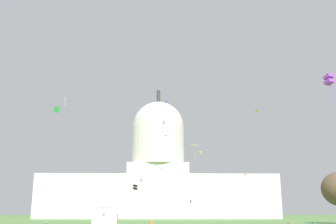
{
  "coord_description": "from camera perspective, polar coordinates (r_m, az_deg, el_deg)",
  "views": [
    {
      "loc": [
        -4.45,
        -27.11,
        3.14
      ],
      "look_at": [
        -1.68,
        76.87,
        29.53
      ],
      "focal_mm": 42.14,
      "sensor_mm": 36.0,
      "label": 1
    }
  ],
  "objects": [
    {
      "name": "capitol_building",
      "position": [
        189.8,
        -1.47,
        -9.24
      ],
      "size": [
        110.84,
        25.02,
        62.17
      ],
      "color": "beige",
      "rests_on": "ground_plane"
    },
    {
      "name": "event_tent",
      "position": [
        70.15,
        -9.03,
        -14.21
      ],
      "size": [
        4.69,
        7.2,
        5.9
      ],
      "rotation": [
        0.0,
        0.0,
        0.07
      ],
      "color": "white",
      "rests_on": "ground_plane"
    },
    {
      "name": "kite_black_low",
      "position": [
        104.77,
        -4.77,
        -10.79
      ],
      "size": [
        1.41,
        1.37,
        1.42
      ],
      "rotation": [
        0.0,
        0.0,
        5.2
      ],
      "color": "black"
    },
    {
      "name": "kite_green_mid",
      "position": [
        72.87,
        -15.84,
        0.35
      ],
      "size": [
        1.05,
        0.96,
        1.14
      ],
      "rotation": [
        0.0,
        0.0,
        3.19
      ],
      "color": "green"
    },
    {
      "name": "kite_blue_high",
      "position": [
        174.88,
        -0.22,
        1.55
      ],
      "size": [
        0.85,
        0.83,
        0.88
      ],
      "rotation": [
        0.0,
        0.0,
        1.8
      ],
      "color": "blue"
    },
    {
      "name": "kite_magenta_low",
      "position": [
        152.71,
        -3.92,
        -9.85
      ],
      "size": [
        0.52,
        0.4,
        1.38
      ],
      "rotation": [
        0.0,
        0.0,
        5.52
      ],
      "color": "#D1339E"
    },
    {
      "name": "kite_white_high",
      "position": [
        149.29,
        -14.61,
        1.77
      ],
      "size": [
        0.32,
        0.8,
        3.2
      ],
      "rotation": [
        0.0,
        0.0,
        3.94
      ],
      "color": "white"
    },
    {
      "name": "kite_gold_mid",
      "position": [
        160.56,
        4.72,
        -5.83
      ],
      "size": [
        1.07,
        1.07,
        0.89
      ],
      "rotation": [
        0.0,
        0.0,
        2.29
      ],
      "color": "gold"
    },
    {
      "name": "kite_yellow_mid",
      "position": [
        81.59,
        12.9,
        0.15
      ],
      "size": [
        1.22,
        0.97,
        0.3
      ],
      "rotation": [
        0.0,
        0.0,
        0.41
      ],
      "color": "yellow"
    },
    {
      "name": "kite_red_low",
      "position": [
        103.44,
        10.86,
        -9.17
      ],
      "size": [
        1.25,
        1.41,
        0.26
      ],
      "rotation": [
        0.0,
        0.0,
        4.14
      ],
      "color": "red"
    },
    {
      "name": "kite_cyan_low",
      "position": [
        156.85,
        -0.75,
        -9.64
      ],
      "size": [
        1.38,
        1.31,
        3.44
      ],
      "rotation": [
        0.0,
        0.0,
        0.69
      ],
      "color": "#33BCDB"
    },
    {
      "name": "kite_violet_mid",
      "position": [
        60.86,
        22.25,
        4.37
      ],
      "size": [
        1.41,
        1.46,
        3.73
      ],
      "rotation": [
        0.0,
        0.0,
        0.39
      ],
      "color": "purple"
    },
    {
      "name": "kite_turquoise_mid",
      "position": [
        167.41,
        -0.35,
        -3.7
      ],
      "size": [
        1.37,
        1.21,
        2.88
      ],
      "rotation": [
        0.0,
        0.0,
        3.51
      ],
      "color": "teal"
    },
    {
      "name": "kite_lime_low",
      "position": [
        91.63,
        3.92,
        -5.09
      ],
      "size": [
        1.66,
        0.85,
        3.03
      ],
      "rotation": [
        0.0,
        0.0,
        0.17
      ],
      "color": "#8CD133"
    }
  ]
}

